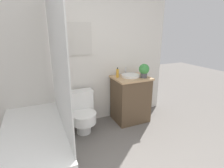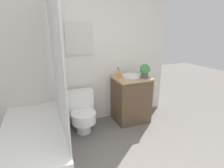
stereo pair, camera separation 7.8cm
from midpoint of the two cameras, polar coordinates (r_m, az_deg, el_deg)
The scene contains 7 objects.
wall_back at distance 2.83m, azimuth -11.83°, elevation 11.12°, with size 3.20×0.07×2.50m.
shower_area at distance 2.35m, azimuth -24.31°, elevation -16.92°, with size 0.70×1.48×1.98m.
toilet at distance 2.80m, azimuth -10.67°, elevation -8.76°, with size 0.43×0.53×0.62m.
vanity at distance 3.05m, azimuth 5.28°, elevation -4.82°, with size 0.59×0.50×0.78m.
sink at distance 2.94m, azimuth 5.28°, elevation 2.76°, with size 0.31×0.34×0.13m.
soap_bottle at distance 2.89m, azimuth 1.03°, elevation 3.59°, with size 0.05×0.05×0.16m.
potted_plant at distance 2.89m, azimuth 9.67°, elevation 4.51°, with size 0.17×0.17×0.23m.
Camera 1 is at (-0.64, -0.43, 1.53)m, focal length 28.00 mm.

